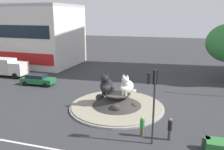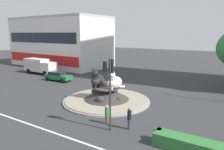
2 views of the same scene
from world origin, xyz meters
TOP-DOWN VIEW (x-y plane):
  - ground_plane at (0.00, 0.00)m, footprint 160.00×160.00m
  - roundabout_island at (-0.01, 0.01)m, footprint 9.63×9.63m
  - cat_statue_black at (-1.02, -0.30)m, footprint 1.42×2.27m
  - cat_statue_white at (1.02, 0.07)m, footprint 1.69×2.18m
  - traffic_light_mast at (4.21, -5.82)m, footprint 0.71×0.60m
  - shophouse_block at (-24.53, 17.24)m, footprint 23.72×12.38m
  - pedestrian_black_shirt at (5.48, -4.97)m, footprint 0.33×0.33m
  - pedestrian_green_shirt at (3.41, -5.02)m, footprint 0.36×0.36m
  - sedan_on_far_lane at (-12.37, 4.62)m, footprint 4.59×2.11m
  - delivery_box_truck at (-19.94, 7.26)m, footprint 6.93×2.49m
  - litter_bin at (8.02, -5.46)m, footprint 0.56×0.56m

SIDE VIEW (x-z plane):
  - ground_plane at x=0.00m, z-range 0.00..0.00m
  - litter_bin at x=8.02m, z-range 0.00..0.90m
  - roundabout_island at x=-0.01m, z-range -0.19..1.40m
  - sedan_on_far_lane at x=-12.37m, z-range 0.05..1.51m
  - pedestrian_green_shirt at x=3.41m, z-range 0.04..1.71m
  - pedestrian_black_shirt at x=5.48m, z-range 0.07..1.86m
  - delivery_box_truck at x=-19.94m, z-range 0.14..2.90m
  - cat_statue_white at x=1.02m, z-range 1.31..3.41m
  - cat_statue_black at x=-1.02m, z-range 1.29..3.53m
  - traffic_light_mast at x=4.21m, z-range 1.28..6.87m
  - shophouse_block at x=-24.53m, z-range 0.00..11.06m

